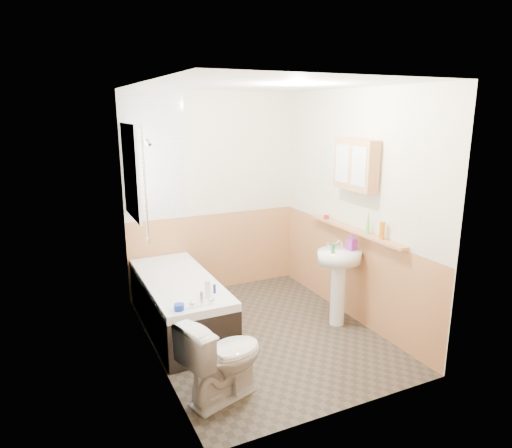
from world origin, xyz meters
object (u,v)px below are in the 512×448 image
object	(u,v)px
bathtub	(180,302)
toilet	(223,358)
sink	(339,272)
medicine_cabinet	(356,165)
pine_shelf	(353,230)

from	to	relation	value
bathtub	toilet	xyz separation A→B (m)	(-0.03, -1.35, 0.06)
bathtub	sink	world-z (taller)	sink
toilet	sink	distance (m)	1.76
sink	medicine_cabinet	bearing A→B (deg)	8.33
pine_shelf	medicine_cabinet	world-z (taller)	medicine_cabinet
sink	medicine_cabinet	size ratio (longest dim) A/B	1.64
bathtub	pine_shelf	world-z (taller)	pine_shelf
toilet	sink	world-z (taller)	sink
toilet	pine_shelf	distance (m)	2.06
sink	pine_shelf	size ratio (longest dim) A/B	0.61
medicine_cabinet	bathtub	bearing A→B (deg)	160.28
bathtub	sink	distance (m)	1.73
toilet	medicine_cabinet	world-z (taller)	medicine_cabinet
bathtub	toilet	distance (m)	1.35
sink	toilet	bearing A→B (deg)	-158.52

